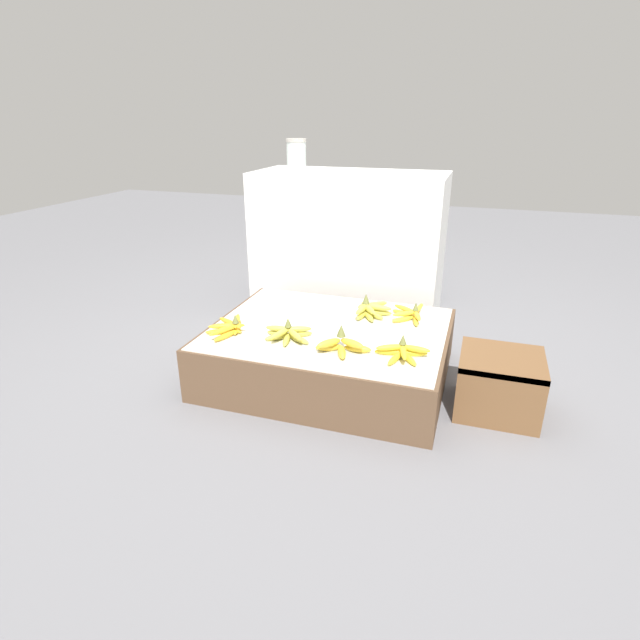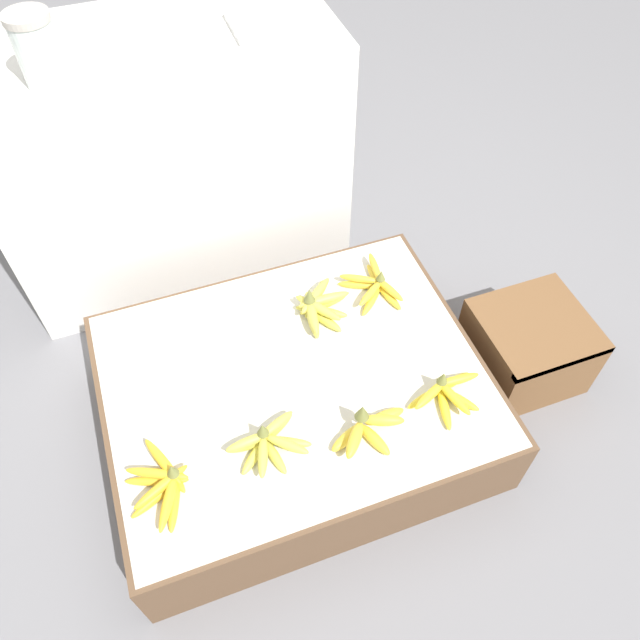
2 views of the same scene
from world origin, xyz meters
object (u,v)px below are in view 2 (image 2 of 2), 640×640
(banana_bunch_front_midleft, at_px, (268,443))
(foam_tray_white, at_px, (276,21))
(banana_bunch_front_left, at_px, (164,483))
(glass_jar, at_px, (38,50))
(wooden_crate, at_px, (527,347))
(banana_bunch_middle_right, at_px, (374,285))
(banana_bunch_front_right, at_px, (446,393))
(banana_bunch_front_midright, at_px, (368,428))
(banana_bunch_middle_midright, at_px, (318,307))

(banana_bunch_front_midleft, relative_size, foam_tray_white, 0.84)
(banana_bunch_front_left, distance_m, foam_tray_white, 1.29)
(banana_bunch_front_left, xyz_separation_m, glass_jar, (-0.00, 0.87, 0.66))
(wooden_crate, xyz_separation_m, glass_jar, (-1.15, 0.74, 0.81))
(banana_bunch_front_left, relative_size, banana_bunch_front_midleft, 1.18)
(banana_bunch_front_left, relative_size, banana_bunch_middle_right, 1.12)
(glass_jar, bearing_deg, banana_bunch_front_right, -48.95)
(banana_bunch_front_left, distance_m, banana_bunch_front_midleft, 0.27)
(banana_bunch_front_left, bearing_deg, banana_bunch_front_right, -0.52)
(banana_bunch_front_midleft, relative_size, banana_bunch_front_midright, 0.96)
(banana_bunch_front_midright, height_order, banana_bunch_middle_midright, banana_bunch_front_midright)
(wooden_crate, bearing_deg, banana_bunch_front_right, -160.23)
(wooden_crate, xyz_separation_m, banana_bunch_middle_midright, (-0.61, 0.26, 0.15))
(banana_bunch_middle_midright, bearing_deg, banana_bunch_middle_right, 7.00)
(glass_jar, bearing_deg, banana_bunch_middle_right, -31.90)
(banana_bunch_front_left, xyz_separation_m, banana_bunch_middle_right, (0.73, 0.42, -0.00))
(banana_bunch_middle_right, xyz_separation_m, foam_tray_white, (-0.10, 0.56, 0.58))
(banana_bunch_front_right, bearing_deg, banana_bunch_middle_midright, 119.14)
(banana_bunch_front_right, distance_m, glass_jar, 1.34)
(banana_bunch_front_left, height_order, banana_bunch_middle_right, banana_bunch_front_left)
(banana_bunch_middle_midright, distance_m, banana_bunch_middle_right, 0.19)
(banana_bunch_front_midright, height_order, banana_bunch_middle_right, banana_bunch_front_midright)
(banana_bunch_front_left, height_order, foam_tray_white, foam_tray_white)
(banana_bunch_front_left, relative_size, banana_bunch_front_midright, 1.13)
(glass_jar, bearing_deg, banana_bunch_middle_midright, -41.51)
(banana_bunch_front_midright, bearing_deg, wooden_crate, 15.17)
(banana_bunch_front_left, xyz_separation_m, banana_bunch_front_right, (0.76, -0.01, -0.00))
(wooden_crate, height_order, banana_bunch_front_left, banana_bunch_front_left)
(banana_bunch_middle_right, bearing_deg, glass_jar, 148.10)
(banana_bunch_middle_right, relative_size, glass_jar, 1.29)
(banana_bunch_front_right, bearing_deg, wooden_crate, 19.77)
(banana_bunch_front_left, height_order, banana_bunch_middle_midright, banana_bunch_middle_midright)
(wooden_crate, distance_m, banana_bunch_front_midleft, 0.90)
(foam_tray_white, bearing_deg, glass_jar, -171.04)
(glass_jar, height_order, foam_tray_white, glass_jar)
(banana_bunch_front_midleft, distance_m, foam_tray_white, 1.17)
(banana_bunch_middle_midright, bearing_deg, banana_bunch_front_midright, -92.29)
(banana_bunch_front_left, relative_size, banana_bunch_middle_midright, 1.17)
(glass_jar, bearing_deg, banana_bunch_front_left, -89.79)
(banana_bunch_front_midleft, xyz_separation_m, foam_tray_white, (0.36, 0.96, 0.58))
(banana_bunch_middle_right, bearing_deg, foam_tray_white, 100.60)
(banana_bunch_middle_midright, distance_m, foam_tray_white, 0.82)
(wooden_crate, bearing_deg, banana_bunch_front_midleft, -172.48)
(wooden_crate, relative_size, banana_bunch_front_left, 1.26)
(banana_bunch_front_midright, distance_m, banana_bunch_middle_right, 0.50)
(banana_bunch_middle_midright, bearing_deg, banana_bunch_front_midleft, -125.68)
(wooden_crate, relative_size, banana_bunch_front_right, 1.47)
(banana_bunch_middle_midright, relative_size, foam_tray_white, 0.85)
(banana_bunch_front_right, height_order, foam_tray_white, foam_tray_white)
(wooden_crate, xyz_separation_m, foam_tray_white, (-0.52, 0.84, 0.73))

